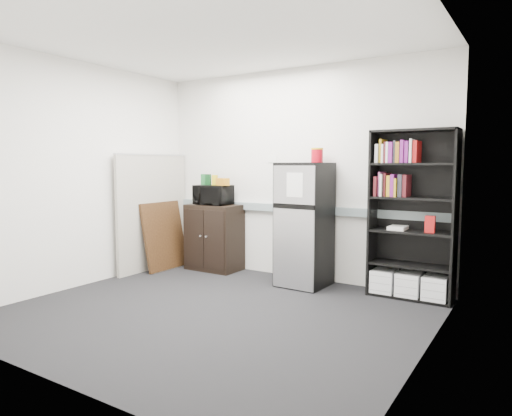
# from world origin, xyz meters

# --- Properties ---
(floor) EXTENTS (4.00, 4.00, 0.00)m
(floor) POSITION_xyz_m (0.00, 0.00, 0.00)
(floor) COLOR black
(floor) RESTS_ON ground
(wall_back) EXTENTS (4.00, 0.02, 2.70)m
(wall_back) POSITION_xyz_m (0.00, 1.75, 1.35)
(wall_back) COLOR white
(wall_back) RESTS_ON floor
(wall_right) EXTENTS (0.02, 3.50, 2.70)m
(wall_right) POSITION_xyz_m (2.00, 0.00, 1.35)
(wall_right) COLOR white
(wall_right) RESTS_ON floor
(wall_left) EXTENTS (0.02, 3.50, 2.70)m
(wall_left) POSITION_xyz_m (-2.00, 0.00, 1.35)
(wall_left) COLOR white
(wall_left) RESTS_ON floor
(ceiling) EXTENTS (4.00, 3.50, 0.02)m
(ceiling) POSITION_xyz_m (0.00, 0.00, 2.70)
(ceiling) COLOR white
(ceiling) RESTS_ON wall_back
(electrical_raceway) EXTENTS (3.92, 0.05, 0.10)m
(electrical_raceway) POSITION_xyz_m (0.00, 1.72, 0.90)
(electrical_raceway) COLOR gray
(electrical_raceway) RESTS_ON wall_back
(wall_note) EXTENTS (0.14, 0.00, 0.10)m
(wall_note) POSITION_xyz_m (-0.35, 1.74, 1.55)
(wall_note) COLOR white
(wall_note) RESTS_ON wall_back
(bookshelf) EXTENTS (0.90, 0.34, 1.85)m
(bookshelf) POSITION_xyz_m (1.53, 1.57, 0.91)
(bookshelf) COLOR black
(bookshelf) RESTS_ON floor
(cubicle_partition) EXTENTS (0.06, 1.30, 1.62)m
(cubicle_partition) POSITION_xyz_m (-1.90, 1.08, 0.81)
(cubicle_partition) COLOR #A9A396
(cubicle_partition) RESTS_ON floor
(cabinet) EXTENTS (0.73, 0.49, 0.92)m
(cabinet) POSITION_xyz_m (-1.15, 1.50, 0.46)
(cabinet) COLOR black
(cabinet) RESTS_ON floor
(microwave) EXTENTS (0.50, 0.35, 0.27)m
(microwave) POSITION_xyz_m (-1.15, 1.48, 1.05)
(microwave) COLOR black
(microwave) RESTS_ON cabinet
(snack_box_a) EXTENTS (0.08, 0.06, 0.15)m
(snack_box_a) POSITION_xyz_m (-1.33, 1.52, 1.26)
(snack_box_a) COLOR #1B5F2B
(snack_box_a) RESTS_ON microwave
(snack_box_b) EXTENTS (0.08, 0.07, 0.15)m
(snack_box_b) POSITION_xyz_m (-1.26, 1.52, 1.26)
(snack_box_b) COLOR #0B3414
(snack_box_b) RESTS_ON microwave
(snack_box_c) EXTENTS (0.08, 0.06, 0.14)m
(snack_box_c) POSITION_xyz_m (-1.14, 1.52, 1.26)
(snack_box_c) COLOR gold
(snack_box_c) RESTS_ON microwave
(snack_bag) EXTENTS (0.20, 0.15, 0.10)m
(snack_bag) POSITION_xyz_m (-0.97, 1.47, 1.24)
(snack_bag) COLOR #C57C13
(snack_bag) RESTS_ON microwave
(refrigerator) EXTENTS (0.58, 0.61, 1.50)m
(refrigerator) POSITION_xyz_m (0.29, 1.42, 0.75)
(refrigerator) COLOR black
(refrigerator) RESTS_ON floor
(coffee_can) EXTENTS (0.15, 0.15, 0.20)m
(coffee_can) POSITION_xyz_m (0.39, 1.55, 1.60)
(coffee_can) COLOR #B00816
(coffee_can) RESTS_ON refrigerator
(framed_poster) EXTENTS (0.22, 0.74, 0.95)m
(framed_poster) POSITION_xyz_m (-1.77, 1.16, 0.48)
(framed_poster) COLOR black
(framed_poster) RESTS_ON floor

